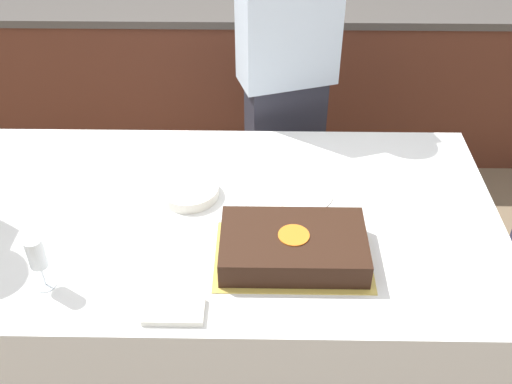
# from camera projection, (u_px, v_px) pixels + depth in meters

# --- Properties ---
(ground_plane) EXTENTS (14.00, 14.00, 0.00)m
(ground_plane) POSITION_uv_depth(u_px,v_px,m) (228.00, 347.00, 2.59)
(ground_plane) COLOR #7A664C
(back_counter) EXTENTS (4.40, 0.58, 0.92)m
(back_counter) POSITION_uv_depth(u_px,v_px,m) (240.00, 77.00, 3.58)
(back_counter) COLOR #5B2D1E
(back_counter) RESTS_ON ground_plane
(dining_table) EXTENTS (1.97, 1.09, 0.76)m
(dining_table) POSITION_uv_depth(u_px,v_px,m) (225.00, 287.00, 2.36)
(dining_table) COLOR white
(dining_table) RESTS_ON ground_plane
(cake) EXTENTS (0.51, 0.33, 0.10)m
(cake) POSITION_uv_depth(u_px,v_px,m) (293.00, 246.00, 1.92)
(cake) COLOR gold
(cake) RESTS_ON dining_table
(plate_stack) EXTENTS (0.22, 0.22, 0.04)m
(plate_stack) POSITION_uv_depth(u_px,v_px,m) (189.00, 191.00, 2.19)
(plate_stack) COLOR white
(plate_stack) RESTS_ON dining_table
(wine_glass) EXTENTS (0.07, 0.07, 0.19)m
(wine_glass) POSITION_uv_depth(u_px,v_px,m) (37.00, 255.00, 1.77)
(wine_glass) COLOR white
(wine_glass) RESTS_ON dining_table
(side_plate_near_cake) EXTENTS (0.22, 0.22, 0.00)m
(side_plate_near_cake) POSITION_uv_depth(u_px,v_px,m) (304.00, 193.00, 2.21)
(side_plate_near_cake) COLOR white
(side_plate_near_cake) RESTS_ON dining_table
(utensil_pile) EXTENTS (0.18, 0.10, 0.02)m
(utensil_pile) POSITION_uv_depth(u_px,v_px,m) (174.00, 311.00, 1.76)
(utensil_pile) COLOR white
(utensil_pile) RESTS_ON dining_table
(person_cutting_cake) EXTENTS (0.45, 0.32, 1.68)m
(person_cutting_cake) POSITION_uv_depth(u_px,v_px,m) (286.00, 83.00, 2.65)
(person_cutting_cake) COLOR #282833
(person_cutting_cake) RESTS_ON ground_plane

